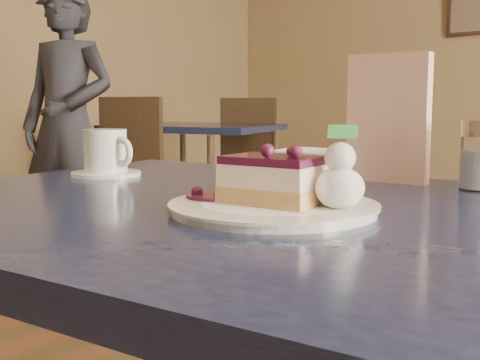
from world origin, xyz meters
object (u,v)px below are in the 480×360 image
Objects in this scene: dessert_plate at (273,208)px; bg_table_far_left at (196,227)px; patron at (68,126)px; main_table at (291,264)px; cheesecake_slice at (273,180)px; coffee_set at (107,155)px.

bg_table_far_left is (-2.33, 2.35, -0.72)m from dessert_plate.
patron is at bearing 149.79° from dessert_plate.
patron reaches higher than main_table.
cheesecake_slice is at bearing -48.60° from patron.
main_table is at bearing 95.29° from dessert_plate.
dessert_plate is (0.00, -0.05, 0.09)m from main_table.
main_table is 9.96× the size of cheesecake_slice.
patron reaches higher than coffee_set.
patron reaches higher than cheesecake_slice.
cheesecake_slice is (0.00, -0.05, 0.12)m from main_table.
patron is at bearing 144.50° from cheesecake_slice.
coffee_set is 2.99m from bg_table_far_left.
bg_table_far_left is at bearing 129.51° from coffee_set.
dessert_plate is 0.17× the size of patron.
bg_table_far_left is 1.18m from patron.
cheesecake_slice is (0.00, 0.00, 0.04)m from dessert_plate.
coffee_set reaches higher than cheesecake_slice.
main_table is at bearing -47.73° from patron.
cheesecake_slice is 0.08× the size of patron.
patron is at bearing -112.09° from bg_table_far_left.
coffee_set is at bearing -65.63° from bg_table_far_left.
dessert_plate is 2.82m from patron.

